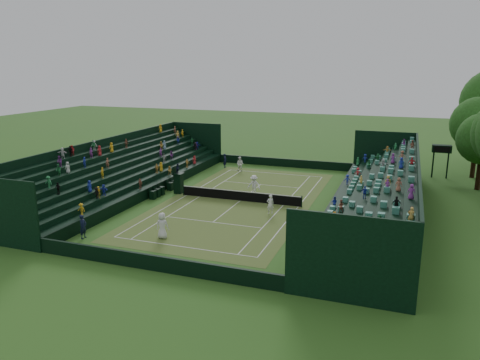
{
  "coord_description": "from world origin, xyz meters",
  "views": [
    {
      "loc": [
        14.04,
        -38.99,
        12.28
      ],
      "look_at": [
        0.0,
        0.0,
        2.0
      ],
      "focal_mm": 35.0,
      "sensor_mm": 36.0,
      "label": 1
    }
  ],
  "objects_px": {
    "player_near_west": "(162,226)",
    "player_near_east": "(270,204)",
    "umpire_chair": "(178,180)",
    "player_far_west": "(240,164)",
    "player_far_east": "(254,185)",
    "tennis_net": "(240,196)"
  },
  "relations": [
    {
      "from": "tennis_net",
      "to": "player_far_east",
      "type": "height_order",
      "value": "player_far_east"
    },
    {
      "from": "player_far_west",
      "to": "player_far_east",
      "type": "distance_m",
      "value": 10.49
    },
    {
      "from": "tennis_net",
      "to": "umpire_chair",
      "type": "bearing_deg",
      "value": 175.61
    },
    {
      "from": "tennis_net",
      "to": "player_near_east",
      "type": "xyz_separation_m",
      "value": [
        3.69,
        -2.72,
        0.32
      ]
    },
    {
      "from": "player_near_west",
      "to": "player_far_west",
      "type": "distance_m",
      "value": 22.58
    },
    {
      "from": "tennis_net",
      "to": "player_far_east",
      "type": "xyz_separation_m",
      "value": [
        0.6,
        2.29,
        0.47
      ]
    },
    {
      "from": "umpire_chair",
      "to": "player_near_east",
      "type": "relative_size",
      "value": 1.77
    },
    {
      "from": "umpire_chair",
      "to": "player_near_east",
      "type": "xyz_separation_m",
      "value": [
        10.26,
        -3.22,
        -0.43
      ]
    },
    {
      "from": "player_far_west",
      "to": "player_far_east",
      "type": "height_order",
      "value": "player_far_east"
    },
    {
      "from": "umpire_chair",
      "to": "player_far_west",
      "type": "xyz_separation_m",
      "value": [
        2.39,
        11.12,
        -0.41
      ]
    },
    {
      "from": "player_near_west",
      "to": "player_near_east",
      "type": "height_order",
      "value": "player_near_west"
    },
    {
      "from": "tennis_net",
      "to": "player_far_west",
      "type": "distance_m",
      "value": 12.36
    },
    {
      "from": "umpire_chair",
      "to": "player_far_west",
      "type": "bearing_deg",
      "value": 77.85
    },
    {
      "from": "player_near_west",
      "to": "player_far_west",
      "type": "relative_size",
      "value": 1.11
    },
    {
      "from": "umpire_chair",
      "to": "player_far_east",
      "type": "relative_size",
      "value": 1.51
    },
    {
      "from": "umpire_chair",
      "to": "player_far_west",
      "type": "relative_size",
      "value": 1.72
    },
    {
      "from": "player_near_west",
      "to": "player_far_east",
      "type": "bearing_deg",
      "value": -106.74
    },
    {
      "from": "tennis_net",
      "to": "player_far_east",
      "type": "relative_size",
      "value": 5.87
    },
    {
      "from": "tennis_net",
      "to": "player_near_west",
      "type": "distance_m",
      "value": 11.06
    },
    {
      "from": "player_near_west",
      "to": "player_far_east",
      "type": "relative_size",
      "value": 0.97
    },
    {
      "from": "player_far_east",
      "to": "tennis_net",
      "type": "bearing_deg",
      "value": -101.06
    },
    {
      "from": "player_near_east",
      "to": "player_far_east",
      "type": "height_order",
      "value": "player_far_east"
    }
  ]
}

